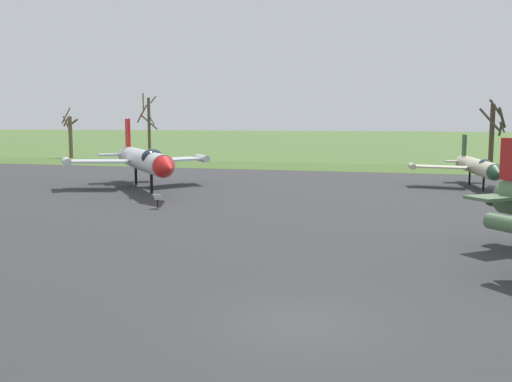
% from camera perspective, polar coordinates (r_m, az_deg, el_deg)
% --- Properties ---
extents(ground_plane, '(600.00, 600.00, 0.00)m').
position_cam_1_polar(ground_plane, '(15.72, 4.52, -13.09)').
color(ground_plane, '#4C6B33').
extents(asphalt_apron, '(106.72, 57.96, 0.05)m').
position_cam_1_polar(asphalt_apron, '(32.45, 10.59, -2.68)').
color(asphalt_apron, '#333335').
rests_on(asphalt_apron, ground).
extents(grass_verge_strip, '(166.72, 12.00, 0.06)m').
position_cam_1_polar(grass_verge_strip, '(67.13, 13.37, 2.18)').
color(grass_verge_strip, '#446229').
rests_on(grass_verge_strip, ground).
extents(jet_fighter_rear_left, '(10.51, 12.79, 4.21)m').
position_cam_1_polar(jet_fighter_rear_left, '(49.04, 21.10, 2.28)').
color(jet_fighter_rear_left, '#B7B293').
rests_on(jet_fighter_rear_left, ground).
extents(info_placard_rear_left, '(0.66, 0.37, 0.86)m').
position_cam_1_polar(info_placard_rear_left, '(42.49, 23.00, -0.14)').
color(info_placard_rear_left, black).
rests_on(info_placard_rear_left, ground).
extents(jet_fighter_rear_right, '(13.15, 14.93, 5.60)m').
position_cam_1_polar(jet_fighter_rear_right, '(45.77, -11.05, 3.04)').
color(jet_fighter_rear_right, silver).
rests_on(jet_fighter_rear_right, ground).
extents(info_placard_rear_right, '(0.55, 0.29, 0.93)m').
position_cam_1_polar(info_placard_rear_right, '(35.86, -9.72, -0.85)').
color(info_placard_rear_right, black).
rests_on(info_placard_rear_right, ground).
extents(bare_tree_far_left, '(2.09, 2.06, 7.40)m').
position_cam_1_polar(bare_tree_far_left, '(89.21, -17.94, 5.43)').
color(bare_tree_far_left, brown).
rests_on(bare_tree_far_left, ground).
extents(bare_tree_left_of_center, '(3.02, 3.01, 9.33)m').
position_cam_1_polar(bare_tree_left_of_center, '(83.25, -10.61, 6.47)').
color(bare_tree_left_of_center, brown).
rests_on(bare_tree_left_of_center, ground).
extents(bare_tree_center, '(3.18, 2.62, 7.88)m').
position_cam_1_polar(bare_tree_center, '(71.63, 22.45, 5.48)').
color(bare_tree_center, '#42382D').
rests_on(bare_tree_center, ground).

